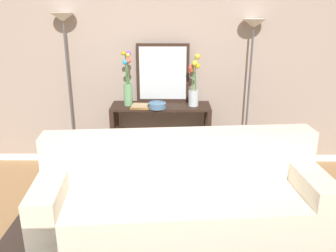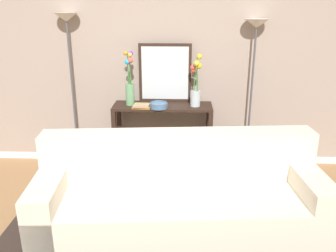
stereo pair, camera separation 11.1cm
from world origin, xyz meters
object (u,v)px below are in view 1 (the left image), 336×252
(vase_short_flowers, at_px, (194,86))
(vase_tall_flowers, at_px, (128,85))
(floor_lamp_left, at_px, (66,49))
(wall_mirror, at_px, (163,73))
(console_table, at_px, (161,126))
(couch, at_px, (182,199))
(book_stack, at_px, (140,106))
(book_row_under_console, at_px, (142,165))
(floor_lamp_right, at_px, (252,54))
(fruit_bowl, at_px, (157,105))

(vase_short_flowers, bearing_deg, vase_tall_flowers, 178.71)
(floor_lamp_left, height_order, wall_mirror, floor_lamp_left)
(floor_lamp_left, distance_m, wall_mirror, 1.16)
(console_table, xyz_separation_m, wall_mirror, (0.02, 0.16, 0.61))
(couch, bearing_deg, vase_tall_flowers, 115.77)
(book_stack, distance_m, book_row_under_console, 0.81)
(vase_short_flowers, xyz_separation_m, book_stack, (-0.61, -0.10, -0.22))
(book_row_under_console, bearing_deg, floor_lamp_right, 5.34)
(vase_tall_flowers, distance_m, book_stack, 0.29)
(book_stack, bearing_deg, wall_mirror, 48.39)
(floor_lamp_right, relative_size, book_row_under_console, 3.97)
(wall_mirror, relative_size, fruit_bowl, 3.41)
(couch, xyz_separation_m, book_stack, (-0.45, 1.14, 0.54))
(console_table, distance_m, book_row_under_console, 0.57)
(couch, height_order, book_row_under_console, couch)
(book_row_under_console, bearing_deg, vase_short_flowers, -2.22)
(console_table, relative_size, vase_tall_flowers, 1.85)
(couch, height_order, wall_mirror, wall_mirror)
(console_table, height_order, fruit_bowl, fruit_bowl)
(fruit_bowl, xyz_separation_m, book_stack, (-0.19, 0.00, -0.01))
(console_table, xyz_separation_m, vase_tall_flowers, (-0.38, -0.01, 0.51))
(vase_short_flowers, height_order, book_row_under_console, vase_short_flowers)
(couch, distance_m, book_row_under_console, 1.37)
(floor_lamp_right, bearing_deg, vase_short_flowers, -167.75)
(vase_short_flowers, bearing_deg, fruit_bowl, -166.59)
(vase_tall_flowers, bearing_deg, console_table, 1.06)
(floor_lamp_left, bearing_deg, wall_mirror, 2.12)
(fruit_bowl, bearing_deg, wall_mirror, 78.34)
(floor_lamp_right, xyz_separation_m, book_stack, (-1.28, -0.24, -0.57))
(console_table, relative_size, book_stack, 5.18)
(floor_lamp_right, distance_m, vase_tall_flowers, 1.48)
(book_stack, bearing_deg, floor_lamp_left, 164.33)
(vase_short_flowers, distance_m, book_row_under_console, 1.20)
(wall_mirror, bearing_deg, book_stack, -131.61)
(console_table, xyz_separation_m, fruit_bowl, (-0.04, -0.12, 0.30))
(couch, bearing_deg, wall_mirror, 98.05)
(fruit_bowl, distance_m, book_stack, 0.19)
(console_table, distance_m, floor_lamp_left, 1.43)
(console_table, bearing_deg, vase_tall_flowers, -178.94)
(fruit_bowl, relative_size, book_row_under_console, 0.45)
(floor_lamp_right, height_order, book_row_under_console, floor_lamp_right)
(vase_short_flowers, bearing_deg, couch, -97.41)
(floor_lamp_left, height_order, floor_lamp_right, floor_lamp_left)
(console_table, relative_size, book_row_under_console, 2.56)
(wall_mirror, height_order, book_stack, wall_mirror)
(book_stack, bearing_deg, book_row_under_console, 94.64)
(console_table, height_order, wall_mirror, wall_mirror)
(floor_lamp_right, relative_size, vase_short_flowers, 2.98)
(floor_lamp_left, xyz_separation_m, fruit_bowl, (1.06, -0.25, -0.60))
(vase_tall_flowers, distance_m, fruit_bowl, 0.42)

